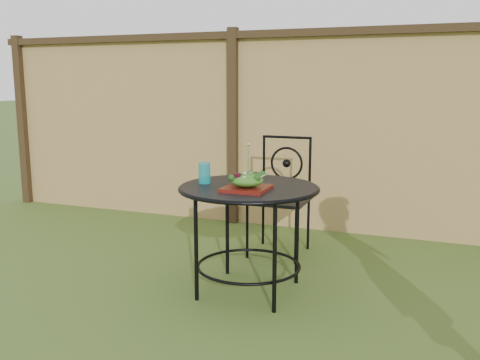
{
  "coord_description": "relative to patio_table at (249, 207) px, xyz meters",
  "views": [
    {
      "loc": [
        0.63,
        -2.7,
        1.39
      ],
      "look_at": [
        -0.62,
        0.56,
        0.75
      ],
      "focal_mm": 40.0,
      "sensor_mm": 36.0,
      "label": 1
    }
  ],
  "objects": [
    {
      "name": "salad_plate",
      "position": [
        0.04,
        -0.14,
        0.15
      ],
      "size": [
        0.27,
        0.27,
        0.02
      ],
      "primitive_type": "cube",
      "color": "#50130B",
      "rests_on": "patio_table"
    },
    {
      "name": "drinking_glass",
      "position": [
        -0.31,
        -0.01,
        0.21
      ],
      "size": [
        0.08,
        0.08,
        0.14
      ],
      "primitive_type": "cylinder",
      "color": "#0D9098",
      "rests_on": "patio_table"
    },
    {
      "name": "ground",
      "position": [
        0.54,
        -0.51,
        -0.59
      ],
      "size": [
        60.0,
        60.0,
        0.0
      ],
      "primitive_type": "plane",
      "color": "#2C4716",
      "rests_on": "ground"
    },
    {
      "name": "patio_chair",
      "position": [
        -0.05,
        0.9,
        -0.08
      ],
      "size": [
        0.46,
        0.46,
        0.95
      ],
      "color": "black",
      "rests_on": "ground"
    },
    {
      "name": "fork",
      "position": [
        0.05,
        -0.14,
        0.33
      ],
      "size": [
        0.01,
        0.01,
        0.18
      ],
      "primitive_type": "cylinder",
      "color": "silver",
      "rests_on": "salad"
    },
    {
      "name": "salad",
      "position": [
        0.04,
        -0.14,
        0.2
      ],
      "size": [
        0.21,
        0.21,
        0.08
      ],
      "primitive_type": "ellipsoid",
      "color": "#235614",
      "rests_on": "salad_plate"
    },
    {
      "name": "fence",
      "position": [
        0.54,
        1.68,
        0.36
      ],
      "size": [
        8.0,
        0.12,
        1.9
      ],
      "color": "tan",
      "rests_on": "ground"
    },
    {
      "name": "patio_table",
      "position": [
        0.0,
        0.0,
        0.0
      ],
      "size": [
        0.92,
        0.92,
        0.72
      ],
      "color": "black",
      "rests_on": "ground"
    }
  ]
}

